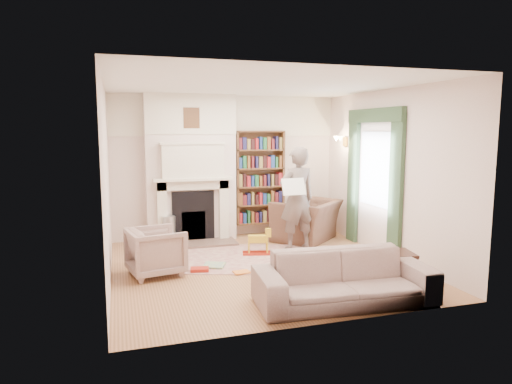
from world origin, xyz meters
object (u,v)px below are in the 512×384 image
object	(u,v)px
bookcase	(260,178)
coffee_table	(387,268)
rocking_horse	(258,242)
armchair_reading	(307,220)
armchair_left	(156,251)
man_reading	(297,199)
sofa	(344,278)
paraffin_heater	(169,231)

from	to	relation	value
bookcase	coffee_table	bearing A→B (deg)	-77.00
coffee_table	rocking_horse	world-z (taller)	rocking_horse
armchair_reading	rocking_horse	bearing A→B (deg)	-9.80
rocking_horse	armchair_reading	bearing A→B (deg)	45.04
armchair_left	armchair_reading	bearing A→B (deg)	-77.63
armchair_reading	rocking_horse	xyz separation A→B (m)	(-1.22, -0.75, -0.16)
armchair_reading	man_reading	xyz separation A→B (m)	(-0.45, -0.60, 0.53)
coffee_table	sofa	bearing A→B (deg)	-142.71
sofa	paraffin_heater	distance (m)	3.93
sofa	rocking_horse	xyz separation A→B (m)	(-0.37, 2.42, -0.09)
bookcase	man_reading	size ratio (longest dim) A/B	1.00
sofa	armchair_reading	bearing A→B (deg)	79.16
bookcase	man_reading	world-z (taller)	bookcase
bookcase	armchair_left	distance (m)	3.16
coffee_table	armchair_reading	bearing A→B (deg)	101.20
man_reading	paraffin_heater	size ratio (longest dim) A/B	3.35
armchair_reading	sofa	bearing A→B (deg)	33.70
man_reading	paraffin_heater	world-z (taller)	man_reading
coffee_table	rocking_horse	distance (m)	2.33
armchair_reading	sofa	distance (m)	3.28
sofa	rocking_horse	bearing A→B (deg)	102.91
bookcase	coffee_table	world-z (taller)	bookcase
coffee_table	paraffin_heater	world-z (taller)	paraffin_heater
armchair_reading	paraffin_heater	size ratio (longest dim) A/B	2.18
armchair_reading	coffee_table	bearing A→B (deg)	50.08
armchair_left	sofa	size ratio (longest dim) A/B	0.35
armchair_reading	paraffin_heater	world-z (taller)	armchair_reading
paraffin_heater	sofa	bearing A→B (deg)	-63.57
sofa	coffee_table	world-z (taller)	sofa
armchair_left	rocking_horse	size ratio (longest dim) A/B	1.48
armchair_left	sofa	bearing A→B (deg)	-142.43
sofa	paraffin_heater	world-z (taller)	sofa
sofa	rocking_horse	size ratio (longest dim) A/B	4.19
bookcase	man_reading	distance (m)	1.38
man_reading	coffee_table	world-z (taller)	man_reading
rocking_horse	sofa	bearing A→B (deg)	-67.73
sofa	paraffin_heater	size ratio (longest dim) A/B	3.98
sofa	man_reading	distance (m)	2.67
man_reading	armchair_reading	bearing A→B (deg)	-132.74
bookcase	paraffin_heater	bearing A→B (deg)	-168.98
armchair_reading	paraffin_heater	xyz separation A→B (m)	(-2.61, 0.36, -0.11)
bookcase	man_reading	bearing A→B (deg)	-78.03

